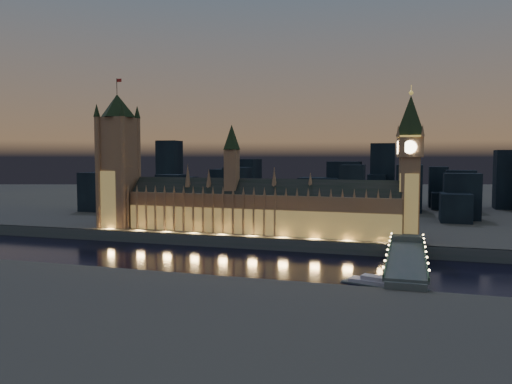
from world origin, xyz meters
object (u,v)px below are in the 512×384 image
(palace_of_westminster, at_px, (257,207))
(westminster_bridge, at_px, (406,263))
(river_boat, at_px, (384,283))
(victoria_tower, at_px, (118,154))
(elizabeth_tower, at_px, (410,155))

(palace_of_westminster, relative_size, westminster_bridge, 1.79)
(westminster_bridge, distance_m, river_boat, 32.68)
(victoria_tower, xyz_separation_m, elizabeth_tower, (218.00, -0.00, -0.87))
(elizabeth_tower, bearing_deg, palace_of_westminster, -179.90)
(palace_of_westminster, xyz_separation_m, river_boat, (93.86, -95.93, -24.81))
(palace_of_westminster, bearing_deg, victoria_tower, 179.91)
(palace_of_westminster, bearing_deg, westminster_bridge, -32.07)
(victoria_tower, distance_m, westminster_bridge, 234.66)
(river_boat, bearing_deg, westminster_bridge, 71.70)
(victoria_tower, relative_size, westminster_bridge, 1.02)
(elizabeth_tower, bearing_deg, westminster_bridge, -90.44)
(westminster_bridge, bearing_deg, victoria_tower, 163.27)
(palace_of_westminster, relative_size, victoria_tower, 1.75)
(palace_of_westminster, distance_m, elizabeth_tower, 111.16)
(elizabeth_tower, xyz_separation_m, westminster_bridge, (-0.50, -65.36, -58.18))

